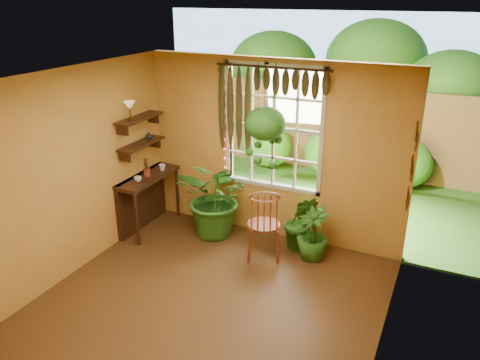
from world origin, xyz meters
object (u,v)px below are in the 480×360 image
at_px(windsor_chair, 264,234).
at_px(potted_plant_mid, 301,222).
at_px(hanging_basket, 265,127).
at_px(counter_ledge, 144,195).
at_px(potted_plant_left, 217,198).

height_order(windsor_chair, potted_plant_mid, windsor_chair).
height_order(potted_plant_mid, hanging_basket, hanging_basket).
distance_m(windsor_chair, hanging_basket, 1.51).
height_order(windsor_chair, hanging_basket, hanging_basket).
height_order(counter_ledge, windsor_chair, windsor_chair).
relative_size(counter_ledge, potted_plant_mid, 1.38).
relative_size(potted_plant_left, hanging_basket, 0.87).
distance_m(counter_ledge, potted_plant_mid, 2.52).
bearing_deg(potted_plant_left, windsor_chair, -18.75).
height_order(counter_ledge, potted_plant_mid, counter_ledge).
bearing_deg(potted_plant_left, potted_plant_mid, 6.03).
distance_m(counter_ledge, windsor_chair, 2.10).
height_order(counter_ledge, hanging_basket, hanging_basket).
bearing_deg(counter_ledge, potted_plant_mid, 8.51).
bearing_deg(windsor_chair, hanging_basket, 89.46).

